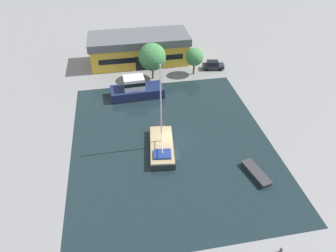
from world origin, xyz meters
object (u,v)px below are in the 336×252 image
quay_tree_by_water (152,57)px  small_dinghy (256,173)px  parked_car (213,65)px  warehouse_building (139,48)px  sailboat_moored (162,145)px  quay_tree_near_building (194,57)px  motor_cruiser (136,89)px

quay_tree_by_water → small_dinghy: 28.77m
quay_tree_by_water → parked_car: size_ratio=1.54×
warehouse_building → quay_tree_by_water: 7.98m
parked_car → sailboat_moored: (-13.90, -21.53, -0.22)m
parked_car → warehouse_building: bearing=-103.6°
quay_tree_near_building → motor_cruiser: (-11.74, -6.03, -2.25)m
warehouse_building → parked_car: (14.06, -6.02, -2.04)m
quay_tree_near_building → sailboat_moored: bearing=-115.4°
quay_tree_by_water → motor_cruiser: (-3.66, -5.70, -3.07)m
motor_cruiser → small_dinghy: 24.90m
quay_tree_by_water → motor_cruiser: 7.44m
quay_tree_near_building → small_dinghy: 27.44m
warehouse_building → small_dinghy: 36.36m
quay_tree_by_water → parked_car: 12.98m
small_dinghy → motor_cruiser: bearing=108.6°
warehouse_building → parked_car: size_ratio=4.45×
quay_tree_near_building → motor_cruiser: size_ratio=0.57×
quay_tree_near_building → quay_tree_by_water: (-8.08, -0.33, 0.82)m
quay_tree_near_building → motor_cruiser: 13.39m
quay_tree_near_building → sailboat_moored: sailboat_moored is taller
warehouse_building → quay_tree_near_building: bearing=-36.9°
parked_car → sailboat_moored: bearing=-23.3°
quay_tree_near_building → parked_car: (4.29, 1.30, -2.75)m
warehouse_building → motor_cruiser: bearing=-98.5°
sailboat_moored → quay_tree_by_water: bearing=92.4°
quay_tree_by_water → motor_cruiser: bearing=-122.7°
quay_tree_by_water → sailboat_moored: (-1.53, -19.90, -3.80)m
parked_car → small_dinghy: (-2.97, -28.51, -0.50)m
parked_car → motor_cruiser: size_ratio=0.48×
small_dinghy → sailboat_moored: bearing=134.3°
quay_tree_near_building → parked_car: 5.26m
quay_tree_near_building → small_dinghy: size_ratio=1.10×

